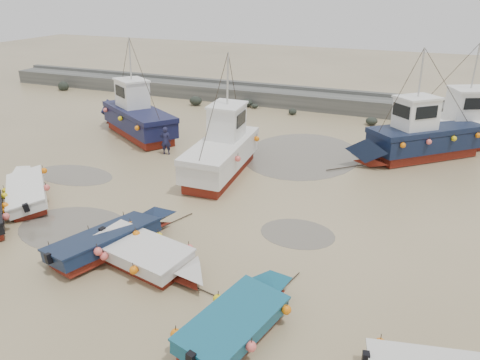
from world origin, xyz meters
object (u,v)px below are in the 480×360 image
object	(u,v)px
dinghy_2	(240,316)
dinghy_5	(148,254)
dinghy_1	(113,237)
cabin_boat_3	(460,125)
cabin_boat_1	(224,147)
cabin_boat_2	(417,136)
dinghy_0	(28,188)
person	(167,154)
cabin_boat_0	(134,115)

from	to	relation	value
dinghy_2	dinghy_5	bearing A→B (deg)	169.65
dinghy_1	cabin_boat_3	distance (m)	22.01
dinghy_5	cabin_boat_1	bearing A→B (deg)	-159.82
cabin_boat_2	dinghy_0	bearing A→B (deg)	85.23
person	cabin_boat_3	bearing A→B (deg)	-169.43
cabin_boat_0	cabin_boat_3	bearing A→B (deg)	-42.05
cabin_boat_1	dinghy_0	bearing A→B (deg)	-141.12
dinghy_1	cabin_boat_1	xyz separation A→B (m)	(0.59, 8.93, 0.82)
dinghy_1	cabin_boat_2	world-z (taller)	cabin_boat_2
cabin_boat_0	cabin_boat_1	distance (m)	8.97
dinghy_1	cabin_boat_0	bearing A→B (deg)	141.03
cabin_boat_0	person	bearing A→B (deg)	-91.41
dinghy_0	person	xyz separation A→B (m)	(2.78, 7.83, -0.54)
dinghy_2	cabin_boat_2	distance (m)	17.71
dinghy_0	cabin_boat_1	distance (m)	9.77
cabin_boat_0	cabin_boat_2	world-z (taller)	same
dinghy_2	person	distance (m)	15.94
cabin_boat_1	cabin_boat_0	bearing A→B (deg)	151.18
dinghy_0	dinghy_1	world-z (taller)	same
cabin_boat_3	dinghy_0	bearing A→B (deg)	-75.38
dinghy_0	dinghy_1	bearing A→B (deg)	-65.61
dinghy_1	dinghy_2	size ratio (longest dim) A/B	1.09
cabin_boat_0	cabin_boat_2	distance (m)	17.65
dinghy_2	cabin_boat_0	bearing A→B (deg)	145.42
dinghy_2	cabin_boat_0	size ratio (longest dim) A/B	0.65
dinghy_2	cabin_boat_3	size ratio (longest dim) A/B	0.67
cabin_boat_1	cabin_boat_2	world-z (taller)	same
dinghy_0	cabin_boat_3	distance (m)	24.65
cabin_boat_0	cabin_boat_2	size ratio (longest dim) A/B	1.12
dinghy_0	person	distance (m)	8.33
dinghy_0	cabin_boat_3	size ratio (longest dim) A/B	0.62
cabin_boat_1	person	size ratio (longest dim) A/B	5.72
cabin_boat_1	dinghy_5	bearing A→B (deg)	-86.61
dinghy_2	cabin_boat_2	xyz separation A→B (m)	(3.76, 17.29, 0.81)
person	dinghy_5	bearing A→B (deg)	101.17
dinghy_5	cabin_boat_1	distance (m)	9.59
person	dinghy_2	bearing A→B (deg)	111.79
dinghy_2	cabin_boat_1	bearing A→B (deg)	129.22
dinghy_1	cabin_boat_3	bearing A→B (deg)	76.33
dinghy_0	cabin_boat_1	size ratio (longest dim) A/B	0.56
dinghy_5	cabin_boat_2	bearing A→B (deg)	164.88
dinghy_5	dinghy_2	bearing A→B (deg)	79.10
cabin_boat_3	person	size ratio (longest dim) A/B	5.20
dinghy_1	cabin_boat_2	distance (m)	17.92
dinghy_1	dinghy_5	world-z (taller)	same
dinghy_2	person	world-z (taller)	dinghy_2
cabin_boat_2	cabin_boat_3	size ratio (longest dim) A/B	0.91
cabin_boat_1	person	xyz separation A→B (m)	(-4.31, 1.17, -1.36)
dinghy_0	cabin_boat_0	size ratio (longest dim) A/B	0.61
dinghy_2	cabin_boat_0	xyz separation A→B (m)	(-13.75, 15.04, 0.80)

